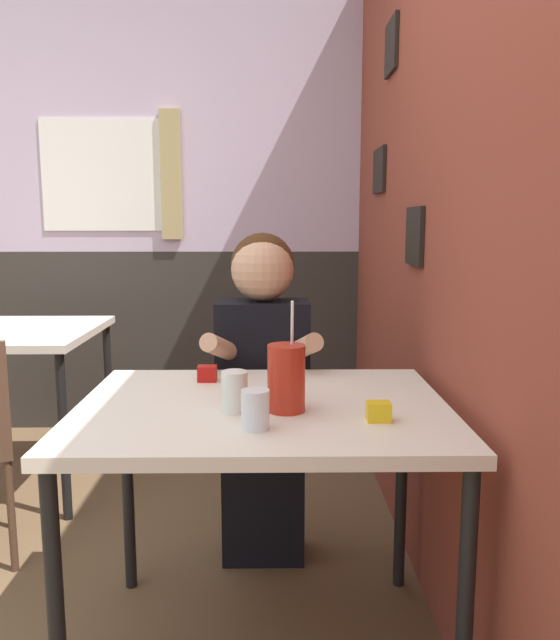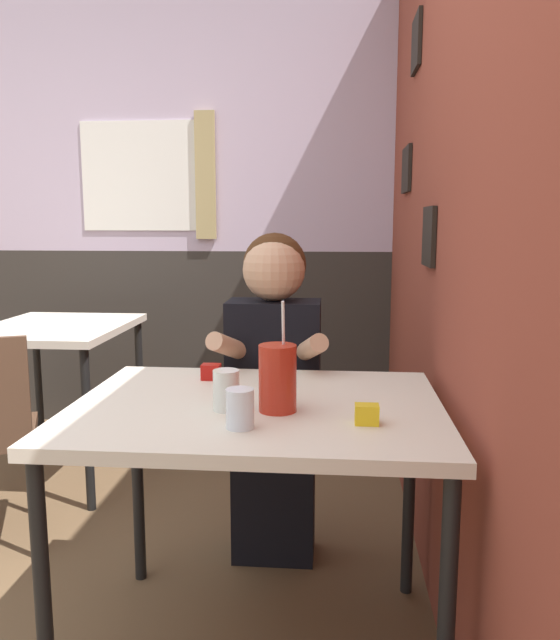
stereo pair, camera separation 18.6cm
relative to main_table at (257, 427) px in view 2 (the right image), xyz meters
name	(u,v)px [view 2 (the right image)]	position (x,y,z in m)	size (l,w,h in m)	color
brick_wall_right	(428,203)	(0.58, 0.90, 0.65)	(0.08, 4.40, 2.70)	brown
back_wall	(165,209)	(-0.83, 2.12, 0.65)	(5.73, 0.09, 2.70)	silver
main_table	(257,427)	(0.00, 0.00, 0.00)	(1.03, 0.80, 0.78)	beige
background_table	(57,343)	(-1.16, 1.24, -0.02)	(0.67, 0.82, 0.78)	beige
person_seated	(274,384)	(-0.01, 0.57, -0.03)	(0.42, 0.42, 1.24)	black
cocktail_pitcher	(278,378)	(0.06, -0.07, 0.16)	(0.10, 0.10, 0.30)	#B22819
glass_near_pitcher	(240,409)	(-0.02, -0.22, 0.12)	(0.07, 0.07, 0.10)	silver
glass_center	(226,390)	(-0.07, -0.07, 0.13)	(0.07, 0.07, 0.11)	silver
condiment_ketchup	(211,372)	(-0.18, 0.25, 0.10)	(0.06, 0.04, 0.05)	#B7140F
condiment_mustard	(367,414)	(0.30, -0.16, 0.10)	(0.06, 0.04, 0.05)	yellow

